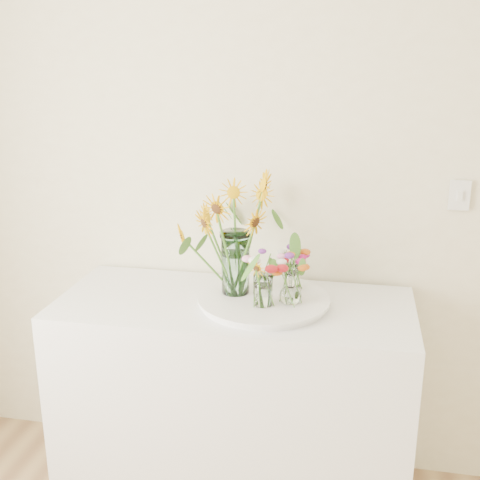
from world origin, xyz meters
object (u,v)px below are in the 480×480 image
(counter, at_px, (234,402))
(mason_jar, at_px, (235,263))
(small_vase_c, at_px, (292,277))
(small_vase_b, at_px, (291,289))
(small_vase_a, at_px, (263,291))
(tray, at_px, (264,301))

(counter, relative_size, mason_jar, 5.46)
(mason_jar, xyz_separation_m, small_vase_c, (0.21, 0.08, -0.07))
(counter, bearing_deg, small_vase_b, -8.13)
(mason_jar, distance_m, small_vase_a, 0.18)
(small_vase_b, relative_size, small_vase_c, 1.12)
(tray, relative_size, mason_jar, 1.91)
(small_vase_c, bearing_deg, small_vase_b, -84.70)
(mason_jar, distance_m, small_vase_b, 0.24)
(counter, bearing_deg, mason_jar, 87.35)
(mason_jar, bearing_deg, small_vase_b, -15.37)
(counter, distance_m, mason_jar, 0.60)
(small_vase_c, bearing_deg, small_vase_a, -114.67)
(tray, xyz_separation_m, small_vase_a, (0.01, -0.08, 0.07))
(small_vase_a, distance_m, small_vase_c, 0.21)
(tray, height_order, small_vase_a, small_vase_a)
(counter, relative_size, tray, 2.86)
(counter, relative_size, small_vase_c, 12.88)
(small_vase_b, xyz_separation_m, small_vase_c, (-0.01, 0.15, -0.01))
(small_vase_b, bearing_deg, small_vase_a, -157.24)
(small_vase_b, bearing_deg, tray, 162.63)
(small_vase_b, distance_m, small_vase_c, 0.15)
(counter, xyz_separation_m, small_vase_c, (0.21, 0.11, 0.53))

